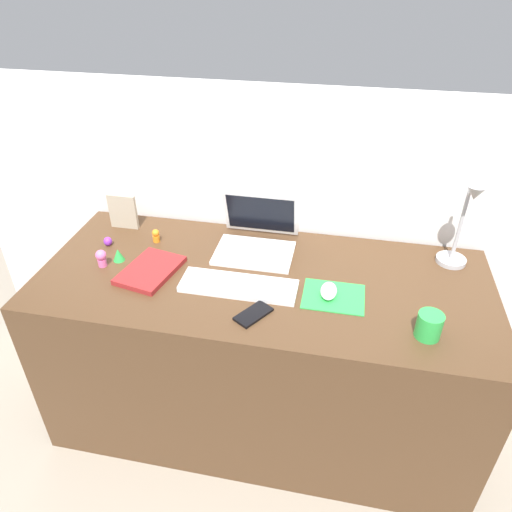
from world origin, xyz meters
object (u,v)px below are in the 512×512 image
object	(u,v)px
desk_lamp	(462,228)
toy_figurine_pink	(101,258)
toy_figurine_green	(118,255)
toy_figurine_orange	(156,236)
coffee_mug	(429,326)
cell_phone	(253,314)
keyboard	(239,286)
toy_figurine_purple	(108,241)
mouse	(329,291)
picture_frame	(123,212)
notebook_pad	(150,270)
laptop	(257,235)

from	to	relation	value
desk_lamp	toy_figurine_pink	size ratio (longest dim) A/B	5.27
toy_figurine_green	toy_figurine_orange	world-z (taller)	toy_figurine_orange
coffee_mug	toy_figurine_pink	bearing A→B (deg)	172.47
cell_phone	toy_figurine_pink	size ratio (longest dim) A/B	1.89
keyboard	desk_lamp	world-z (taller)	desk_lamp
toy_figurine_purple	toy_figurine_orange	bearing A→B (deg)	20.00
toy_figurine_pink	cell_phone	bearing A→B (deg)	-15.10
toy_figurine_orange	keyboard	bearing A→B (deg)	-30.73
keyboard	toy_figurine_green	size ratio (longest dim) A/B	8.34
mouse	toy_figurine_green	xyz separation A→B (m)	(-0.80, 0.06, 0.00)
cell_phone	toy_figurine_purple	xyz separation A→B (m)	(-0.66, 0.30, 0.01)
desk_lamp	cell_phone	bearing A→B (deg)	-147.89
picture_frame	cell_phone	bearing A→B (deg)	-34.72
desk_lamp	toy_figurine_green	bearing A→B (deg)	-170.27
toy_figurine_purple	cell_phone	bearing A→B (deg)	-24.77
toy_figurine_pink	toy_figurine_orange	distance (m)	0.24
toy_figurine_green	toy_figurine_orange	size ratio (longest dim) A/B	0.89
mouse	desk_lamp	size ratio (longest dim) A/B	0.27
notebook_pad	toy_figurine_orange	world-z (taller)	toy_figurine_orange
mouse	notebook_pad	xyz separation A→B (m)	(-0.65, 0.01, -0.01)
toy_figurine_pink	desk_lamp	bearing A→B (deg)	11.29
toy_figurine_purple	toy_figurine_orange	size ratio (longest dim) A/B	0.66
desk_lamp	toy_figurine_pink	bearing A→B (deg)	-168.71
keyboard	toy_figurine_green	xyz separation A→B (m)	(-0.49, 0.08, 0.01)
desk_lamp	laptop	bearing A→B (deg)	-179.28
mouse	toy_figurine_pink	distance (m)	0.84
picture_frame	toy_figurine_purple	xyz separation A→B (m)	(-0.01, -0.15, -0.06)
keyboard	toy_figurine_purple	xyz separation A→B (m)	(-0.58, 0.17, 0.01)
laptop	desk_lamp	size ratio (longest dim) A/B	0.84
desk_lamp	toy_figurine_green	size ratio (longest dim) A/B	7.26
picture_frame	coffee_mug	size ratio (longest dim) A/B	1.77
picture_frame	toy_figurine_purple	world-z (taller)	picture_frame
mouse	toy_figurine_green	distance (m)	0.80
notebook_pad	picture_frame	bearing A→B (deg)	140.00
laptop	toy_figurine_orange	distance (m)	0.41
toy_figurine_pink	toy_figurine_green	size ratio (longest dim) A/B	1.38
picture_frame	toy_figurine_purple	size ratio (longest dim) A/B	4.09
keyboard	mouse	bearing A→B (deg)	3.64
mouse	cell_phone	bearing A→B (deg)	-146.78
mouse	toy_figurine_pink	bearing A→B (deg)	179.09
mouse	toy_figurine_orange	xyz separation A→B (m)	(-0.71, 0.22, 0.01)
coffee_mug	toy_figurine_purple	xyz separation A→B (m)	(-1.20, 0.29, -0.02)
toy_figurine_purple	toy_figurine_green	xyz separation A→B (m)	(0.09, -0.09, 0.01)
cell_phone	toy_figurine_green	xyz separation A→B (m)	(-0.57, 0.21, 0.02)
cell_phone	toy_figurine_green	size ratio (longest dim) A/B	2.60
desk_lamp	toy_figurine_purple	world-z (taller)	desk_lamp
desk_lamp	toy_figurine_green	distance (m)	1.27
toy_figurine_pink	toy_figurine_orange	bearing A→B (deg)	56.54
toy_figurine_green	notebook_pad	bearing A→B (deg)	-18.46
mouse	desk_lamp	world-z (taller)	desk_lamp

